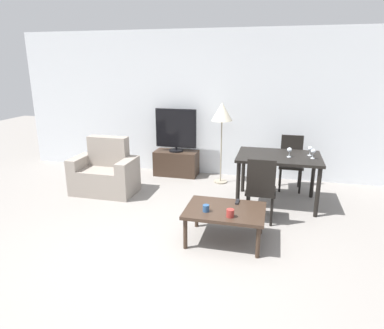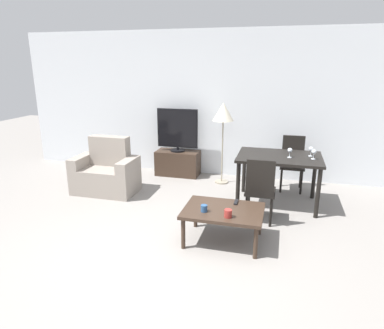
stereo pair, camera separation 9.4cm
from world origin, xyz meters
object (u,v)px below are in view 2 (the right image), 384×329
(tv, at_px, (177,130))
(cup_colored_far, at_px, (228,213))
(armchair, at_px, (106,173))
(floor_lamp, at_px, (223,115))
(tv_stand, at_px, (178,163))
(dining_table, at_px, (279,162))
(cup_white_near, at_px, (204,208))
(wine_glass_right, at_px, (290,151))
(coffee_table, at_px, (223,213))
(dining_chair_far, at_px, (292,160))
(dining_chair_near, at_px, (260,188))
(remote_primary, at_px, (236,202))
(wine_glass_center, at_px, (314,152))
(wine_glass_left, at_px, (311,150))

(tv, distance_m, cup_colored_far, 2.94)
(armchair, xyz_separation_m, floor_lamp, (1.80, 0.96, 0.92))
(cup_colored_far, bearing_deg, tv_stand, 118.66)
(armchair, distance_m, tv_stand, 1.48)
(dining_table, xyz_separation_m, cup_white_near, (-0.81, -1.50, -0.21))
(armchair, bearing_deg, wine_glass_right, 2.76)
(coffee_table, bearing_deg, tv_stand, 119.10)
(coffee_table, distance_m, cup_colored_far, 0.24)
(dining_chair_far, bearing_deg, tv_stand, 174.07)
(tv, xyz_separation_m, floor_lamp, (0.91, -0.22, 0.36))
(dining_chair_near, height_order, remote_primary, dining_chair_near)
(wine_glass_right, bearing_deg, tv, 153.08)
(coffee_table, distance_m, dining_table, 1.53)
(wine_glass_center, bearing_deg, dining_table, 171.60)
(coffee_table, height_order, floor_lamp, floor_lamp)
(wine_glass_center, bearing_deg, wine_glass_left, 100.20)
(armchair, xyz_separation_m, remote_primary, (2.31, -0.93, 0.10))
(wine_glass_left, bearing_deg, dining_chair_near, -128.14)
(floor_lamp, relative_size, remote_primary, 9.69)
(tv_stand, distance_m, dining_table, 2.18)
(armchair, bearing_deg, remote_primary, -21.85)
(remote_primary, bearing_deg, wine_glass_right, 59.79)
(dining_table, bearing_deg, floor_lamp, 143.26)
(tv, bearing_deg, remote_primary, -55.96)
(tv_stand, distance_m, remote_primary, 2.55)
(tv, bearing_deg, cup_colored_far, -61.32)
(cup_colored_far, bearing_deg, wine_glass_right, 66.64)
(dining_chair_near, bearing_deg, wine_glass_center, 44.67)
(dining_table, bearing_deg, wine_glass_center, -8.40)
(armchair, bearing_deg, cup_colored_far, -30.93)
(remote_primary, bearing_deg, dining_table, 67.13)
(floor_lamp, height_order, wine_glass_center, floor_lamp)
(armchair, distance_m, wine_glass_left, 3.30)
(wine_glass_right, bearing_deg, dining_table, 153.46)
(coffee_table, xyz_separation_m, dining_table, (0.60, 1.38, 0.30))
(cup_white_near, distance_m, wine_glass_left, 2.07)
(tv, distance_m, wine_glass_left, 2.51)
(dining_table, distance_m, wine_glass_right, 0.25)
(coffee_table, height_order, remote_primary, remote_primary)
(wine_glass_left, height_order, wine_glass_center, same)
(tv_stand, distance_m, cup_white_near, 2.72)
(coffee_table, distance_m, dining_chair_near, 0.75)
(tv_stand, xyz_separation_m, wine_glass_right, (2.05, -1.04, 0.63))
(dining_table, relative_size, floor_lamp, 0.85)
(dining_chair_near, bearing_deg, armchair, 168.20)
(cup_white_near, distance_m, wine_glass_right, 1.77)
(tv_stand, height_order, dining_chair_near, dining_chair_near)
(coffee_table, distance_m, wine_glass_center, 1.76)
(cup_white_near, height_order, wine_glass_right, wine_glass_right)
(armchair, distance_m, coffee_table, 2.49)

